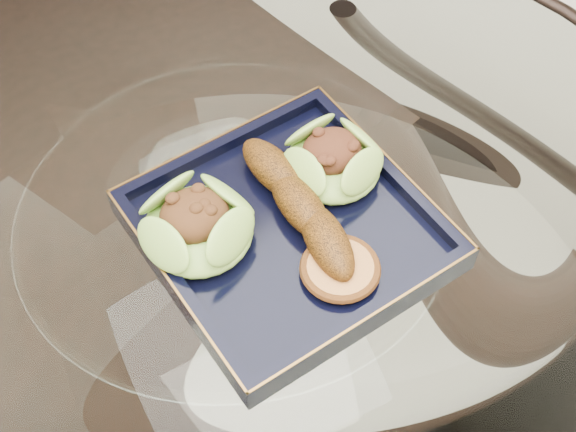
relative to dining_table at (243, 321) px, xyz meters
name	(u,v)px	position (x,y,z in m)	size (l,w,h in m)	color
dining_table	(243,321)	(0.00, 0.00, 0.00)	(1.13, 1.13, 0.77)	white
dining_chair	(93,103)	(-0.04, 0.44, -0.01)	(0.54, 0.54, 1.05)	black
navy_plate	(288,233)	(0.05, -0.02, 0.17)	(0.27, 0.27, 0.02)	black
lettuce_wrap_left	(197,227)	(-0.03, 0.01, 0.20)	(0.11, 0.11, 0.04)	#689F2E
lettuce_wrap_right	(333,162)	(0.13, 0.03, 0.20)	(0.10, 0.10, 0.04)	#63972B
roasted_plantain	(300,204)	(0.07, -0.01, 0.20)	(0.19, 0.04, 0.04)	#63350A
crumb_patty	(340,270)	(0.07, -0.09, 0.19)	(0.07, 0.07, 0.01)	#B9733D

